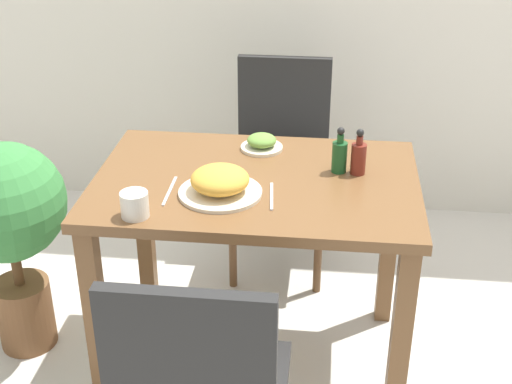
% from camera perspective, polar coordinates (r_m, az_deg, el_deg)
% --- Properties ---
extents(ground_plane, '(16.00, 16.00, 0.00)m').
position_cam_1_polar(ground_plane, '(2.75, 0.00, -13.15)').
color(ground_plane, beige).
extents(dining_table, '(1.06, 0.72, 0.75)m').
position_cam_1_polar(dining_table, '(2.38, 0.00, -1.52)').
color(dining_table, brown).
rests_on(dining_table, ground_plane).
extents(chair_far, '(0.42, 0.42, 0.91)m').
position_cam_1_polar(chair_far, '(3.07, 2.04, 3.13)').
color(chair_far, black).
rests_on(chair_far, ground_plane).
extents(food_plate, '(0.26, 0.26, 0.09)m').
position_cam_1_polar(food_plate, '(2.21, -2.90, 0.76)').
color(food_plate, beige).
rests_on(food_plate, dining_table).
extents(side_plate, '(0.15, 0.15, 0.06)m').
position_cam_1_polar(side_plate, '(2.53, 0.46, 3.95)').
color(side_plate, beige).
rests_on(side_plate, dining_table).
extents(drink_cup, '(0.08, 0.08, 0.08)m').
position_cam_1_polar(drink_cup, '(2.12, -9.69, -1.00)').
color(drink_cup, silver).
rests_on(drink_cup, dining_table).
extents(sauce_bottle, '(0.05, 0.05, 0.16)m').
position_cam_1_polar(sauce_bottle, '(2.36, 8.20, 2.81)').
color(sauce_bottle, maroon).
rests_on(sauce_bottle, dining_table).
extents(condiment_bottle, '(0.05, 0.05, 0.16)m').
position_cam_1_polar(condiment_bottle, '(2.36, 6.70, 2.96)').
color(condiment_bottle, '#194C23').
rests_on(condiment_bottle, dining_table).
extents(fork_utensil, '(0.01, 0.19, 0.00)m').
position_cam_1_polar(fork_utensil, '(2.26, -6.92, 0.09)').
color(fork_utensil, silver).
rests_on(fork_utensil, dining_table).
extents(spoon_utensil, '(0.02, 0.18, 0.00)m').
position_cam_1_polar(spoon_utensil, '(2.21, 1.26, -0.33)').
color(spoon_utensil, silver).
rests_on(spoon_utensil, dining_table).
extents(potted_plant_left, '(0.43, 0.43, 0.83)m').
position_cam_1_polar(potted_plant_left, '(2.66, -19.22, -1.96)').
color(potted_plant_left, brown).
rests_on(potted_plant_left, ground_plane).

